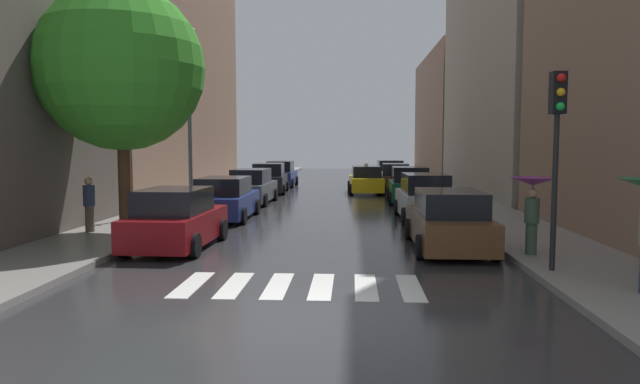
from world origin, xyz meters
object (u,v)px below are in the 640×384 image
(parked_car_left_third, at_px, (252,187))
(parked_car_right_third, at_px, (409,186))
(pedestrian_far_side, at_px, (89,203))
(parked_car_right_fifth, at_px, (390,173))
(parked_car_left_fifth, at_px, (281,175))
(pedestrian_near_tree, at_px, (532,196))
(lamp_post_left, at_px, (189,107))
(street_tree_left, at_px, (121,68))
(parked_car_left_fourth, at_px, (269,179))
(taxi_midroad, at_px, (366,180))
(parked_car_right_fourth, at_px, (395,179))
(traffic_light_right_corner, at_px, (557,126))
(parked_car_left_nearest, at_px, (176,220))
(parked_car_left_second, at_px, (225,199))
(parked_car_right_nearest, at_px, (449,222))
(parked_car_right_second, at_px, (424,199))

(parked_car_left_third, distance_m, parked_car_right_third, 7.83)
(pedestrian_far_side, bearing_deg, parked_car_right_fifth, 70.87)
(parked_car_left_fifth, xyz_separation_m, parked_car_right_third, (7.79, -10.60, 0.01))
(pedestrian_near_tree, relative_size, lamp_post_left, 0.26)
(parked_car_right_fifth, bearing_deg, street_tree_left, 156.10)
(parked_car_left_fourth, relative_size, taxi_midroad, 1.02)
(parked_car_right_fourth, distance_m, traffic_light_right_corner, 22.73)
(street_tree_left, height_order, lamp_post_left, street_tree_left)
(street_tree_left, bearing_deg, parked_car_left_nearest, -37.92)
(parked_car_right_third, bearing_deg, lamp_post_left, 122.02)
(traffic_light_right_corner, bearing_deg, parked_car_right_third, 95.47)
(parked_car_left_fifth, distance_m, parked_car_right_fifth, 7.89)
(parked_car_left_fourth, relative_size, parked_car_right_fifth, 1.14)
(parked_car_left_second, relative_size, parked_car_right_nearest, 0.97)
(parked_car_left_nearest, relative_size, lamp_post_left, 0.57)
(parked_car_right_third, height_order, pedestrian_near_tree, pedestrian_near_tree)
(parked_car_right_third, xyz_separation_m, parked_car_right_fourth, (-0.21, 6.48, -0.02))
(lamp_post_left, bearing_deg, taxi_midroad, 56.31)
(parked_car_left_second, relative_size, taxi_midroad, 0.99)
(street_tree_left, bearing_deg, lamp_post_left, 85.85)
(parked_car_right_second, distance_m, pedestrian_near_tree, 7.78)
(taxi_midroad, height_order, lamp_post_left, lamp_post_left)
(parked_car_left_third, distance_m, parked_car_right_nearest, 14.11)
(pedestrian_far_side, distance_m, lamp_post_left, 6.70)
(parked_car_left_nearest, relative_size, parked_car_right_fifth, 1.05)
(pedestrian_far_side, bearing_deg, pedestrian_near_tree, -7.68)
(street_tree_left, bearing_deg, parked_car_left_fifth, 84.57)
(pedestrian_near_tree, bearing_deg, parked_car_left_third, 7.20)
(parked_car_right_second, height_order, parked_car_right_fifth, parked_car_right_second)
(parked_car_left_nearest, xyz_separation_m, parked_car_left_third, (-0.01, 12.14, 0.01))
(parked_car_left_fourth, relative_size, parked_car_right_nearest, 1.00)
(parked_car_left_nearest, bearing_deg, parked_car_left_fifth, 1.55)
(parked_car_left_fifth, bearing_deg, pedestrian_far_side, 171.37)
(parked_car_right_nearest, bearing_deg, traffic_light_right_corner, -151.84)
(pedestrian_near_tree, bearing_deg, parked_car_left_second, 23.83)
(parked_car_left_second, height_order, lamp_post_left, lamp_post_left)
(parked_car_left_fourth, bearing_deg, parked_car_right_nearest, -159.81)
(parked_car_left_nearest, bearing_deg, parked_car_right_nearest, -86.60)
(lamp_post_left, bearing_deg, parked_car_right_second, -6.18)
(parked_car_left_nearest, height_order, pedestrian_far_side, pedestrian_far_side)
(parked_car_left_fifth, height_order, pedestrian_near_tree, pedestrian_near_tree)
(parked_car_left_fourth, height_order, taxi_midroad, taxi_midroad)
(taxi_midroad, distance_m, pedestrian_near_tree, 20.06)
(parked_car_left_fourth, bearing_deg, taxi_midroad, -90.49)
(street_tree_left, distance_m, lamp_post_left, 5.86)
(parked_car_left_fourth, xyz_separation_m, street_tree_left, (-2.06, -16.70, 4.38))
(parked_car_right_fifth, bearing_deg, parked_car_left_second, 156.74)
(parked_car_left_second, xyz_separation_m, parked_car_right_fourth, (7.57, 13.33, 0.04))
(parked_car_left_nearest, distance_m, parked_car_right_nearest, 7.59)
(parked_car_left_second, xyz_separation_m, traffic_light_right_corner, (9.32, -9.20, 2.51))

